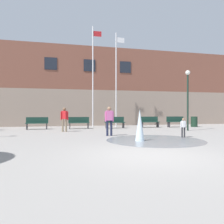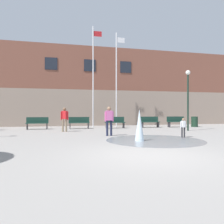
{
  "view_description": "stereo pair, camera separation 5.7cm",
  "coord_description": "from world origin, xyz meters",
  "px_view_note": "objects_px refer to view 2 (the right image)",
  "views": [
    {
      "loc": [
        -2.58,
        -6.13,
        1.31
      ],
      "look_at": [
        0.49,
        7.06,
        1.3
      ],
      "focal_mm": 35.0,
      "sensor_mm": 36.0,
      "label": 1
    },
    {
      "loc": [
        -2.53,
        -6.15,
        1.31
      ],
      "look_at": [
        0.49,
        7.06,
        1.3
      ],
      "focal_mm": 35.0,
      "sensor_mm": 36.0,
      "label": 2
    }
  ],
  "objects_px": {
    "park_bench_under_left_flagpole": "(37,123)",
    "child_running": "(183,126)",
    "park_bench_near_trashcan": "(150,122)",
    "flagpole_right": "(117,77)",
    "flagpole_left": "(93,74)",
    "lamp_post_right_lane": "(188,92)",
    "park_bench_far_right": "(176,122)",
    "adult_watching": "(65,118)",
    "adult_near_bench": "(109,119)",
    "trash_can": "(195,122)",
    "park_bench_center": "(79,123)",
    "park_bench_under_right_flagpole": "(115,122)"
  },
  "relations": [
    {
      "from": "park_bench_near_trashcan",
      "to": "flagpole_right",
      "type": "xyz_separation_m",
      "value": [
        -2.48,
        1.52,
        3.91
      ]
    },
    {
      "from": "adult_watching",
      "to": "child_running",
      "type": "height_order",
      "value": "adult_watching"
    },
    {
      "from": "park_bench_far_right",
      "to": "adult_watching",
      "type": "relative_size",
      "value": 1.01
    },
    {
      "from": "park_bench_center",
      "to": "flagpole_right",
      "type": "height_order",
      "value": "flagpole_right"
    },
    {
      "from": "park_bench_under_left_flagpole",
      "to": "flagpole_left",
      "type": "relative_size",
      "value": 0.18
    },
    {
      "from": "flagpole_right",
      "to": "trash_can",
      "type": "xyz_separation_m",
      "value": [
        6.57,
        -1.7,
        -3.94
      ]
    },
    {
      "from": "lamp_post_right_lane",
      "to": "park_bench_far_right",
      "type": "bearing_deg",
      "value": 73.72
    },
    {
      "from": "child_running",
      "to": "park_bench_under_left_flagpole",
      "type": "bearing_deg",
      "value": -126.36
    },
    {
      "from": "park_bench_under_right_flagpole",
      "to": "park_bench_far_right",
      "type": "distance_m",
      "value": 5.41
    },
    {
      "from": "park_bench_center",
      "to": "trash_can",
      "type": "distance_m",
      "value": 9.96
    },
    {
      "from": "park_bench_center",
      "to": "trash_can",
      "type": "bearing_deg",
      "value": -1.0
    },
    {
      "from": "park_bench_center",
      "to": "flagpole_left",
      "type": "relative_size",
      "value": 0.18
    },
    {
      "from": "adult_near_bench",
      "to": "trash_can",
      "type": "distance_m",
      "value": 10.21
    },
    {
      "from": "flagpole_left",
      "to": "lamp_post_right_lane",
      "type": "relative_size",
      "value": 2.06
    },
    {
      "from": "park_bench_center",
      "to": "park_bench_near_trashcan",
      "type": "bearing_deg",
      "value": 0.01
    },
    {
      "from": "park_bench_near_trashcan",
      "to": "flagpole_left",
      "type": "height_order",
      "value": "flagpole_left"
    },
    {
      "from": "park_bench_under_left_flagpole",
      "to": "adult_watching",
      "type": "distance_m",
      "value": 3.21
    },
    {
      "from": "adult_watching",
      "to": "lamp_post_right_lane",
      "type": "height_order",
      "value": "lamp_post_right_lane"
    },
    {
      "from": "park_bench_center",
      "to": "park_bench_near_trashcan",
      "type": "height_order",
      "value": "same"
    },
    {
      "from": "flagpole_left",
      "to": "trash_can",
      "type": "bearing_deg",
      "value": -11.15
    },
    {
      "from": "trash_can",
      "to": "park_bench_near_trashcan",
      "type": "bearing_deg",
      "value": 177.54
    },
    {
      "from": "adult_near_bench",
      "to": "park_bench_far_right",
      "type": "bearing_deg",
      "value": -142.87
    },
    {
      "from": "child_running",
      "to": "flagpole_left",
      "type": "bearing_deg",
      "value": -152.4
    },
    {
      "from": "park_bench_under_left_flagpole",
      "to": "park_bench_under_right_flagpole",
      "type": "bearing_deg",
      "value": -1.96
    },
    {
      "from": "flagpole_left",
      "to": "lamp_post_right_lane",
      "type": "xyz_separation_m",
      "value": [
        5.93,
        -4.99,
        -1.86
      ]
    },
    {
      "from": "park_bench_near_trashcan",
      "to": "flagpole_right",
      "type": "bearing_deg",
      "value": 148.45
    },
    {
      "from": "park_bench_near_trashcan",
      "to": "adult_watching",
      "type": "distance_m",
      "value": 7.43
    },
    {
      "from": "park_bench_under_left_flagpole",
      "to": "lamp_post_right_lane",
      "type": "distance_m",
      "value": 11.18
    },
    {
      "from": "park_bench_far_right",
      "to": "child_running",
      "type": "height_order",
      "value": "child_running"
    },
    {
      "from": "park_bench_under_left_flagpole",
      "to": "child_running",
      "type": "height_order",
      "value": "child_running"
    },
    {
      "from": "park_bench_under_left_flagpole",
      "to": "park_bench_near_trashcan",
      "type": "xyz_separation_m",
      "value": [
        8.98,
        -0.08,
        0.0
      ]
    },
    {
      "from": "flagpole_left",
      "to": "lamp_post_right_lane",
      "type": "distance_m",
      "value": 7.97
    },
    {
      "from": "park_bench_near_trashcan",
      "to": "flagpole_left",
      "type": "xyz_separation_m",
      "value": [
        -4.54,
        1.52,
        4.1
      ]
    },
    {
      "from": "park_bench_far_right",
      "to": "flagpole_left",
      "type": "height_order",
      "value": "flagpole_left"
    },
    {
      "from": "park_bench_under_right_flagpole",
      "to": "lamp_post_right_lane",
      "type": "relative_size",
      "value": 0.38
    },
    {
      "from": "park_bench_near_trashcan",
      "to": "flagpole_right",
      "type": "height_order",
      "value": "flagpole_right"
    },
    {
      "from": "adult_watching",
      "to": "flagpole_right",
      "type": "height_order",
      "value": "flagpole_right"
    },
    {
      "from": "park_bench_under_left_flagpole",
      "to": "adult_near_bench",
      "type": "height_order",
      "value": "adult_near_bench"
    },
    {
      "from": "park_bench_near_trashcan",
      "to": "flagpole_right",
      "type": "relative_size",
      "value": 0.19
    },
    {
      "from": "park_bench_near_trashcan",
      "to": "park_bench_far_right",
      "type": "height_order",
      "value": "same"
    },
    {
      "from": "park_bench_far_right",
      "to": "child_running",
      "type": "relative_size",
      "value": 1.62
    },
    {
      "from": "park_bench_near_trashcan",
      "to": "trash_can",
      "type": "relative_size",
      "value": 1.78
    },
    {
      "from": "park_bench_center",
      "to": "child_running",
      "type": "relative_size",
      "value": 1.62
    },
    {
      "from": "trash_can",
      "to": "flagpole_left",
      "type": "bearing_deg",
      "value": 168.85
    },
    {
      "from": "child_running",
      "to": "trash_can",
      "type": "distance_m",
      "value": 8.59
    },
    {
      "from": "park_bench_near_trashcan",
      "to": "child_running",
      "type": "distance_m",
      "value": 7.11
    },
    {
      "from": "park_bench_near_trashcan",
      "to": "child_running",
      "type": "relative_size",
      "value": 1.62
    },
    {
      "from": "park_bench_far_right",
      "to": "lamp_post_right_lane",
      "type": "bearing_deg",
      "value": -106.28
    },
    {
      "from": "park_bench_under_right_flagpole",
      "to": "flagpole_left",
      "type": "height_order",
      "value": "flagpole_left"
    },
    {
      "from": "park_bench_center",
      "to": "trash_can",
      "type": "relative_size",
      "value": 1.78
    }
  ]
}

